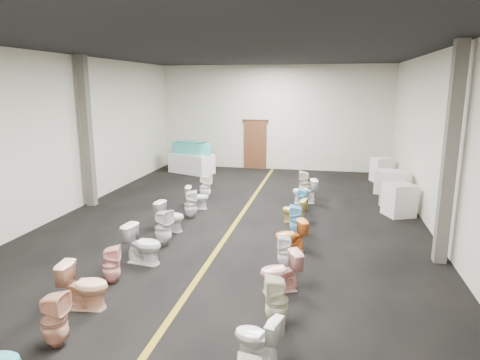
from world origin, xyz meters
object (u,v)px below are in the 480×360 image
(toilet_right_1, at_px, (257,337))
(toilet_right_10, at_px, (305,183))
(toilet_right_8, at_px, (303,200))
(toilet_left_7, at_px, (191,204))
(bathtub, at_px, (191,148))
(appliance_crate_c, at_px, (387,182))
(toilet_left_9, at_px, (205,187))
(toilet_left_4, at_px, (143,244))
(toilet_right_7, at_px, (294,210))
(display_table, at_px, (192,163))
(toilet_left_6, at_px, (170,216))
(toilet_right_4, at_px, (285,252))
(appliance_crate_d, at_px, (381,170))
(toilet_left_8, at_px, (197,197))
(appliance_crate_b, at_px, (393,187))
(toilet_left_1, at_px, (54,320))
(toilet_right_2, at_px, (277,300))
(toilet_right_9, at_px, (305,191))
(appliance_crate_a, at_px, (399,200))
(toilet_right_6, at_px, (297,220))
(toilet_right_5, at_px, (291,236))
(toilet_left_2, at_px, (85,286))
(toilet_left_3, at_px, (111,265))
(toilet_right_3, at_px, (280,272))

(toilet_right_1, distance_m, toilet_right_10, 9.09)
(toilet_right_8, bearing_deg, toilet_left_7, -61.85)
(bathtub, distance_m, appliance_crate_c, 7.96)
(toilet_left_7, distance_m, toilet_left_9, 2.04)
(toilet_left_4, relative_size, toilet_left_7, 1.04)
(toilet_right_1, height_order, toilet_right_7, same)
(display_table, distance_m, bathtub, 0.66)
(toilet_left_7, distance_m, toilet_right_7, 2.88)
(toilet_left_7, bearing_deg, toilet_left_4, 165.05)
(toilet_left_6, distance_m, toilet_right_4, 3.53)
(appliance_crate_d, distance_m, toilet_left_9, 7.05)
(toilet_left_8, distance_m, toilet_left_9, 1.13)
(appliance_crate_b, distance_m, toilet_left_7, 6.33)
(toilet_left_1, height_order, toilet_right_2, toilet_left_1)
(appliance_crate_c, bearing_deg, toilet_left_4, -128.41)
(display_table, bearing_deg, appliance_crate_b, -23.78)
(toilet_right_4, bearing_deg, toilet_right_1, -10.51)
(toilet_left_7, relative_size, toilet_right_9, 1.02)
(toilet_right_4, bearing_deg, toilet_left_1, -50.44)
(toilet_right_2, distance_m, toilet_right_4, 2.13)
(toilet_left_7, relative_size, toilet_right_2, 0.99)
(toilet_left_4, distance_m, toilet_right_7, 4.40)
(toilet_right_4, bearing_deg, toilet_left_8, -150.32)
(appliance_crate_a, bearing_deg, toilet_left_8, -175.13)
(display_table, distance_m, toilet_left_8, 5.47)
(appliance_crate_d, height_order, toilet_right_6, appliance_crate_d)
(appliance_crate_d, bearing_deg, toilet_left_7, -134.20)
(toilet_left_8, xyz_separation_m, toilet_right_7, (2.96, -0.74, -0.01))
(toilet_right_5, bearing_deg, toilet_left_8, -156.39)
(toilet_left_2, distance_m, toilet_right_5, 4.47)
(bathtub, height_order, toilet_right_4, bathtub)
(appliance_crate_b, height_order, toilet_left_9, appliance_crate_b)
(toilet_right_2, height_order, toilet_right_5, toilet_right_2)
(display_table, bearing_deg, toilet_right_5, -58.45)
(toilet_right_2, height_order, toilet_right_9, toilet_right_2)
(bathtub, distance_m, toilet_right_8, 6.94)
(toilet_left_3, bearing_deg, display_table, -8.20)
(toilet_left_8, relative_size, toilet_right_2, 0.88)
(appliance_crate_d, bearing_deg, toilet_right_4, -107.80)
(toilet_left_1, height_order, toilet_right_1, toilet_left_1)
(toilet_left_6, distance_m, toilet_right_1, 5.63)
(toilet_right_7, bearing_deg, toilet_left_7, -76.95)
(toilet_right_3, xyz_separation_m, toilet_right_10, (0.03, 7.05, 0.04))
(appliance_crate_a, height_order, toilet_right_3, appliance_crate_a)
(toilet_right_5, relative_size, toilet_right_10, 0.86)
(appliance_crate_b, bearing_deg, toilet_left_6, -147.02)
(appliance_crate_c, relative_size, toilet_right_10, 0.97)
(toilet_left_9, relative_size, toilet_right_8, 1.19)
(toilet_left_6, bearing_deg, toilet_right_8, -44.43)
(toilet_right_8, bearing_deg, toilet_right_5, 3.64)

